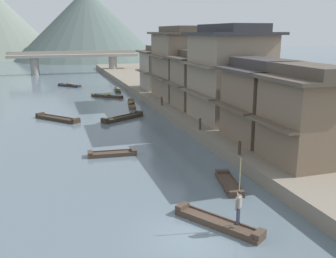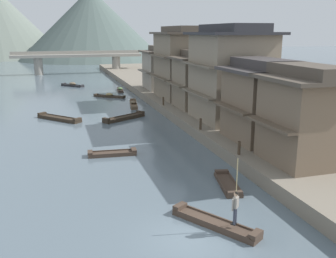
{
  "view_description": "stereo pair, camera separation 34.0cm",
  "coord_description": "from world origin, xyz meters",
  "px_view_note": "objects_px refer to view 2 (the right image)",
  "views": [
    {
      "loc": [
        -5.57,
        -14.29,
        8.96
      ],
      "look_at": [
        2.65,
        12.13,
        1.9
      ],
      "focal_mm": 40.77,
      "sensor_mm": 36.0,
      "label": 1
    },
    {
      "loc": [
        -5.24,
        -14.39,
        8.96
      ],
      "look_at": [
        2.65,
        12.13,
        1.9
      ],
      "focal_mm": 40.77,
      "sensor_mm": 36.0,
      "label": 2
    }
  ],
  "objects_px": {
    "house_waterfront_nearest": "(306,115)",
    "house_waterfront_second": "(262,101)",
    "stone_bridge": "(78,59)",
    "boat_midriver_drifting": "(59,118)",
    "mooring_post_dock_near": "(239,148)",
    "boat_moored_third": "(120,90)",
    "boatman_person": "(235,204)",
    "boat_moored_nearest": "(134,104)",
    "house_waterfront_tall": "(231,74)",
    "boat_moored_second": "(73,85)",
    "house_waterfront_end": "(164,68)",
    "house_waterfront_narrow": "(203,79)",
    "boat_upstream_distant": "(228,184)",
    "boat_midriver_upstream": "(109,96)",
    "boat_moored_far": "(124,118)",
    "mooring_post_dock_mid": "(200,124)",
    "mooring_post_dock_far": "(163,101)",
    "boat_crossing_west": "(112,153)",
    "house_waterfront_far": "(183,63)",
    "boat_foreground_poled": "(215,223)"
  },
  "relations": [
    {
      "from": "house_waterfront_tall",
      "to": "boat_moored_far",
      "type": "bearing_deg",
      "value": 142.37
    },
    {
      "from": "boat_moored_nearest",
      "to": "house_waterfront_nearest",
      "type": "relative_size",
      "value": 0.91
    },
    {
      "from": "house_waterfront_nearest",
      "to": "house_waterfront_end",
      "type": "relative_size",
      "value": 0.94
    },
    {
      "from": "boat_crossing_west",
      "to": "house_waterfront_narrow",
      "type": "distance_m",
      "value": 16.98
    },
    {
      "from": "house_waterfront_nearest",
      "to": "house_waterfront_far",
      "type": "distance_m",
      "value": 25.78
    },
    {
      "from": "boat_moored_second",
      "to": "house_waterfront_tall",
      "type": "bearing_deg",
      "value": -69.58
    },
    {
      "from": "mooring_post_dock_near",
      "to": "mooring_post_dock_far",
      "type": "xyz_separation_m",
      "value": [
        0.0,
        18.64,
        0.01
      ]
    },
    {
      "from": "house_waterfront_end",
      "to": "house_waterfront_far",
      "type": "bearing_deg",
      "value": -88.98
    },
    {
      "from": "boat_foreground_poled",
      "to": "boat_moored_far",
      "type": "height_order",
      "value": "boat_moored_far"
    },
    {
      "from": "boat_upstream_distant",
      "to": "mooring_post_dock_mid",
      "type": "xyz_separation_m",
      "value": [
        2.09,
        9.9,
        1.26
      ]
    },
    {
      "from": "boatman_person",
      "to": "boat_upstream_distant",
      "type": "height_order",
      "value": "boatman_person"
    },
    {
      "from": "boat_foreground_poled",
      "to": "boat_crossing_west",
      "type": "bearing_deg",
      "value": 104.2
    },
    {
      "from": "house_waterfront_second",
      "to": "mooring_post_dock_near",
      "type": "distance_m",
      "value": 5.15
    },
    {
      "from": "boat_moored_far",
      "to": "house_waterfront_second",
      "type": "height_order",
      "value": "house_waterfront_second"
    },
    {
      "from": "boat_midriver_drifting",
      "to": "boat_upstream_distant",
      "type": "distance_m",
      "value": 23.19
    },
    {
      "from": "stone_bridge",
      "to": "boat_midriver_drifting",
      "type": "bearing_deg",
      "value": -96.26
    },
    {
      "from": "boat_moored_far",
      "to": "mooring_post_dock_mid",
      "type": "xyz_separation_m",
      "value": [
        4.84,
        -9.63,
        1.22
      ]
    },
    {
      "from": "boat_moored_second",
      "to": "boat_upstream_distant",
      "type": "relative_size",
      "value": 1.05
    },
    {
      "from": "boat_midriver_drifting",
      "to": "house_waterfront_tall",
      "type": "xyz_separation_m",
      "value": [
        15.41,
        -8.5,
        5.04
      ]
    },
    {
      "from": "boat_midriver_upstream",
      "to": "mooring_post_dock_far",
      "type": "bearing_deg",
      "value": -71.04
    },
    {
      "from": "mooring_post_dock_near",
      "to": "boat_midriver_upstream",
      "type": "bearing_deg",
      "value": 97.89
    },
    {
      "from": "boat_moored_nearest",
      "to": "house_waterfront_end",
      "type": "height_order",
      "value": "house_waterfront_end"
    },
    {
      "from": "boatman_person",
      "to": "mooring_post_dock_mid",
      "type": "distance_m",
      "value": 15.64
    },
    {
      "from": "boatman_person",
      "to": "boat_moored_second",
      "type": "height_order",
      "value": "boatman_person"
    },
    {
      "from": "boat_moored_second",
      "to": "boat_midriver_upstream",
      "type": "relative_size",
      "value": 0.94
    },
    {
      "from": "boatman_person",
      "to": "house_waterfront_second",
      "type": "relative_size",
      "value": 0.5
    },
    {
      "from": "house_waterfront_end",
      "to": "boat_crossing_west",
      "type": "bearing_deg",
      "value": -113.92
    },
    {
      "from": "house_waterfront_second",
      "to": "house_waterfront_tall",
      "type": "xyz_separation_m",
      "value": [
        0.67,
        6.95,
        1.28
      ]
    },
    {
      "from": "boatman_person",
      "to": "house_waterfront_tall",
      "type": "xyz_separation_m",
      "value": [
        8.19,
        17.89,
        3.73
      ]
    },
    {
      "from": "boat_moored_second",
      "to": "house_waterfront_narrow",
      "type": "bearing_deg",
      "value": -65.19
    },
    {
      "from": "boat_moored_nearest",
      "to": "house_waterfront_tall",
      "type": "relative_size",
      "value": 0.64
    },
    {
      "from": "mooring_post_dock_near",
      "to": "boat_moored_far",
      "type": "bearing_deg",
      "value": 106.12
    },
    {
      "from": "boatman_person",
      "to": "boat_moored_nearest",
      "type": "height_order",
      "value": "boatman_person"
    },
    {
      "from": "boat_moored_far",
      "to": "boat_midriver_upstream",
      "type": "bearing_deg",
      "value": 87.98
    },
    {
      "from": "stone_bridge",
      "to": "house_waterfront_narrow",
      "type": "bearing_deg",
      "value": -77.86
    },
    {
      "from": "boat_upstream_distant",
      "to": "mooring_post_dock_mid",
      "type": "distance_m",
      "value": 10.2
    },
    {
      "from": "boat_crossing_west",
      "to": "house_waterfront_narrow",
      "type": "height_order",
      "value": "house_waterfront_narrow"
    },
    {
      "from": "house_waterfront_nearest",
      "to": "house_waterfront_second",
      "type": "bearing_deg",
      "value": 88.67
    },
    {
      "from": "boat_moored_nearest",
      "to": "house_waterfront_nearest",
      "type": "distance_m",
      "value": 27.39
    },
    {
      "from": "boat_moored_nearest",
      "to": "boat_upstream_distant",
      "type": "distance_m",
      "value": 26.9
    },
    {
      "from": "boat_moored_nearest",
      "to": "boat_midriver_drifting",
      "type": "height_order",
      "value": "boat_moored_nearest"
    },
    {
      "from": "boat_upstream_distant",
      "to": "mooring_post_dock_mid",
      "type": "relative_size",
      "value": 3.93
    },
    {
      "from": "boat_moored_second",
      "to": "boat_moored_third",
      "type": "relative_size",
      "value": 0.98
    },
    {
      "from": "boatman_person",
      "to": "boat_moored_third",
      "type": "distance_m",
      "value": 44.71
    },
    {
      "from": "boatman_person",
      "to": "boat_moored_nearest",
      "type": "relative_size",
      "value": 0.54
    },
    {
      "from": "mooring_post_dock_near",
      "to": "boat_moored_third",
      "type": "bearing_deg",
      "value": 92.93
    },
    {
      "from": "boat_moored_second",
      "to": "boat_moored_far",
      "type": "relative_size",
      "value": 0.81
    },
    {
      "from": "boat_moored_second",
      "to": "house_waterfront_far",
      "type": "xyz_separation_m",
      "value": [
        12.64,
        -20.86,
        4.96
      ]
    },
    {
      "from": "house_waterfront_nearest",
      "to": "stone_bridge",
      "type": "bearing_deg",
      "value": 98.1
    },
    {
      "from": "house_waterfront_nearest",
      "to": "house_waterfront_second",
      "type": "xyz_separation_m",
      "value": [
        0.13,
        5.44,
        -0.01
      ]
    }
  ]
}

